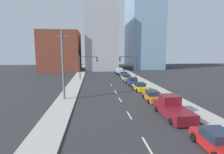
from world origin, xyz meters
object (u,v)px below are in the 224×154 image
Objects in this scene: pickup_truck_maroon at (172,108)px; sedan_teal at (124,74)px; sedan_yellow at (140,87)px; traffic_signal_left at (85,64)px; traffic_signal_right at (131,64)px; box_truck_navy at (119,71)px; utility_pole_left_mid at (63,65)px; sedan_orange at (152,96)px; sedan_red at (217,141)px; sedan_tan at (126,78)px; sedan_blue at (132,82)px.

pickup_truck_maroon is 1.40× the size of sedan_teal.
sedan_yellow is 1.02× the size of sedan_teal.
traffic_signal_left is 11.76m from traffic_signal_right.
sedan_teal is at bearing -86.50° from box_truck_navy.
utility_pole_left_mid reaches higher than sedan_teal.
sedan_teal is (12.85, 23.22, -4.40)m from utility_pole_left_mid.
sedan_red is at bearing -87.07° from sedan_orange.
traffic_signal_right is 1.41× the size of sedan_teal.
sedan_orange is at bearing 93.28° from sedan_red.
sedan_orange is at bearing -7.94° from utility_pole_left_mid.
pickup_truck_maroon is 12.88m from sedan_yellow.
traffic_signal_left is 1.39× the size of sedan_yellow.
sedan_yellow is (12.55, 4.90, -4.38)m from utility_pole_left_mid.
utility_pole_left_mid is at bearing 147.50° from pickup_truck_maroon.
traffic_signal_left is 1.27× the size of sedan_tan.
sedan_tan is (10.02, -2.35, -3.32)m from traffic_signal_left.
sedan_orange is at bearing -94.15° from traffic_signal_right.
sedan_blue is (-0.07, 5.71, 0.03)m from sedan_yellow.
utility_pole_left_mid is 16.95m from sedan_blue.
traffic_signal_right is at bearing 78.17° from sedan_blue.
traffic_signal_left is 1.41× the size of sedan_teal.
traffic_signal_left is at bearing 124.00° from sedan_yellow.
sedan_yellow is 0.93× the size of sedan_blue.
sedan_tan is 0.87× the size of box_truck_navy.
traffic_signal_right is at bearing 0.00° from traffic_signal_left.
traffic_signal_left reaches higher than sedan_yellow.
traffic_signal_right is 14.44m from sedan_yellow.
sedan_orange is at bearing -63.55° from traffic_signal_left.
sedan_yellow is at bearing -90.83° from sedan_tan.
utility_pole_left_mid reaches higher than sedan_yellow.
traffic_signal_right is at bearing 90.44° from sedan_red.
sedan_teal is (0.55, 6.70, -0.04)m from sedan_tan.
traffic_signal_right reaches higher than sedan_tan.
traffic_signal_left reaches higher than sedan_orange.
sedan_orange is at bearing -93.27° from sedan_teal.
pickup_truck_maroon is 24.51m from sedan_tan.
sedan_orange is 0.99× the size of sedan_blue.
utility_pole_left_mid reaches higher than traffic_signal_left.
traffic_signal_right is 9.03m from sedan_blue.
box_truck_navy is at bearing 97.64° from traffic_signal_right.
traffic_signal_left is 35.25m from sedan_red.
sedan_red is at bearing -49.23° from utility_pole_left_mid.
pickup_truck_maroon reaches higher than sedan_orange.
sedan_teal is 6.47m from box_truck_navy.
sedan_tan reaches higher than sedan_red.
sedan_red is at bearing -72.83° from traffic_signal_left.
sedan_tan reaches higher than sedan_yellow.
sedan_red is 6.68m from pickup_truck_maroon.
pickup_truck_maroon reaches higher than box_truck_navy.
sedan_red is at bearing -92.87° from sedan_teal.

